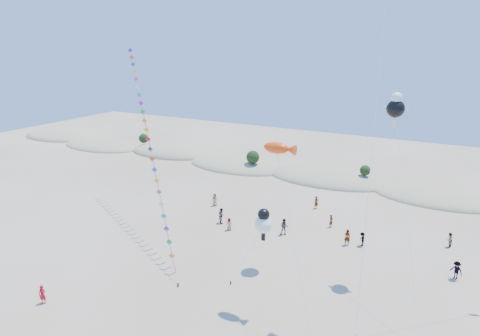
% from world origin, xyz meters
% --- Properties ---
extents(dune_ridge, '(145.30, 11.49, 5.57)m').
position_xyz_m(dune_ridge, '(1.06, 45.14, 0.11)').
color(dune_ridge, gray).
rests_on(dune_ridge, ground).
extents(kite_train, '(20.40, 18.04, 20.45)m').
position_xyz_m(kite_train, '(-13.55, 19.49, 10.56)').
color(kite_train, '#3F2D1E').
rests_on(kite_train, ground).
extents(fish_kite, '(6.88, 6.45, 13.50)m').
position_xyz_m(fish_kite, '(5.39, 12.29, 13.00)').
color(fish_kite, '#3F2D1E').
rests_on(fish_kite, ground).
extents(cartoon_kite_low, '(2.25, 4.73, 6.11)m').
position_xyz_m(cartoon_kite_low, '(2.39, 16.27, 4.76)').
color(cartoon_kite_low, '#3F2D1E').
rests_on(cartoon_kite_low, ground).
extents(cartoon_kite_high, '(5.61, 10.38, 16.73)m').
position_xyz_m(cartoon_kite_high, '(12.20, 20.75, 15.50)').
color(cartoon_kite_high, '#3F2D1E').
rests_on(cartoon_kite_high, ground).
extents(dark_kite, '(9.76, 10.17, 10.20)m').
position_xyz_m(dark_kite, '(19.18, 17.90, 7.10)').
color(dark_kite, '#3F2D1E').
rests_on(dark_kite, ground).
extents(flyer_foreground, '(0.70, 0.59, 1.65)m').
position_xyz_m(flyer_foreground, '(-11.31, 2.80, 0.82)').
color(flyer_foreground, red).
rests_on(flyer_foreground, ground).
extents(beachgoers, '(34.02, 11.57, 1.91)m').
position_xyz_m(beachgoers, '(6.68, 25.17, 0.87)').
color(beachgoers, slate).
rests_on(beachgoers, ground).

